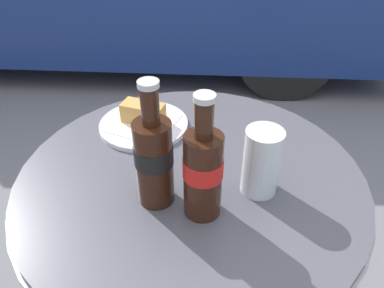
{
  "coord_description": "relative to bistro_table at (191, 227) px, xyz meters",
  "views": [
    {
      "loc": [
        0.04,
        -0.61,
        1.25
      ],
      "look_at": [
        0.0,
        0.04,
        0.77
      ],
      "focal_mm": 35.0,
      "sensor_mm": 36.0,
      "label": 1
    }
  ],
  "objects": [
    {
      "name": "cola_bottle_right",
      "position": [
        0.03,
        -0.11,
        0.27
      ],
      "size": [
        0.07,
        0.07,
        0.25
      ],
      "color": "#33190F",
      "rests_on": "bistro_table"
    },
    {
      "name": "lunch_plate_near",
      "position": [
        -0.13,
        0.17,
        0.19
      ],
      "size": [
        0.22,
        0.22,
        0.06
      ],
      "color": "white",
      "rests_on": "bistro_table"
    },
    {
      "name": "drinking_glass",
      "position": [
        0.14,
        -0.04,
        0.23
      ],
      "size": [
        0.07,
        0.07,
        0.14
      ],
      "color": "silver",
      "rests_on": "bistro_table"
    },
    {
      "name": "cola_bottle_left",
      "position": [
        -0.06,
        -0.08,
        0.27
      ],
      "size": [
        0.07,
        0.07,
        0.26
      ],
      "color": "#33190F",
      "rests_on": "bistro_table"
    },
    {
      "name": "bistro_table",
      "position": [
        0.0,
        0.0,
        0.0
      ],
      "size": [
        0.75,
        0.75,
        0.72
      ],
      "color": "#B7B7BC",
      "rests_on": "ground_plane"
    }
  ]
}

